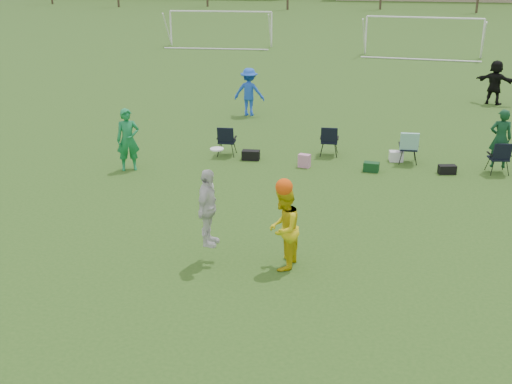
% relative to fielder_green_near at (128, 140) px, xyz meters
% --- Properties ---
extents(ground, '(260.00, 260.00, 0.00)m').
position_rel_fielder_green_near_xyz_m(ground, '(5.14, -5.73, -0.93)').
color(ground, '#2A5119').
rests_on(ground, ground).
extents(fielder_green_near, '(0.81, 0.70, 1.86)m').
position_rel_fielder_green_near_xyz_m(fielder_green_near, '(0.00, 0.00, 0.00)').
color(fielder_green_near, '#167E42').
rests_on(fielder_green_near, ground).
extents(fielder_blue, '(1.24, 0.73, 1.90)m').
position_rel_fielder_green_near_xyz_m(fielder_blue, '(1.93, 7.65, 0.02)').
color(fielder_blue, blue).
rests_on(fielder_blue, ground).
extents(fielder_black, '(1.84, 1.25, 1.90)m').
position_rel_fielder_green_near_xyz_m(fielder_black, '(11.80, 11.94, 0.02)').
color(fielder_black, black).
rests_on(fielder_black, ground).
extents(center_contest, '(2.12, 1.04, 2.48)m').
position_rel_fielder_green_near_xyz_m(center_contest, '(5.02, -5.43, 0.10)').
color(center_contest, silver).
rests_on(center_contest, ground).
extents(sideline_setup, '(8.95, 1.91, 1.89)m').
position_rel_fielder_green_near_xyz_m(sideline_setup, '(7.62, 2.26, -0.36)').
color(sideline_setup, '#103C21').
rests_on(sideline_setup, ground).
extents(goal_left, '(7.39, 0.76, 2.46)m').
position_rel_fielder_green_near_xyz_m(goal_left, '(-4.86, 28.27, 0.99)').
color(goal_left, white).
rests_on(goal_left, ground).
extents(goal_mid, '(7.40, 0.63, 2.46)m').
position_rel_fielder_green_near_xyz_m(goal_mid, '(9.14, 26.27, 0.99)').
color(goal_mid, white).
rests_on(goal_mid, ground).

